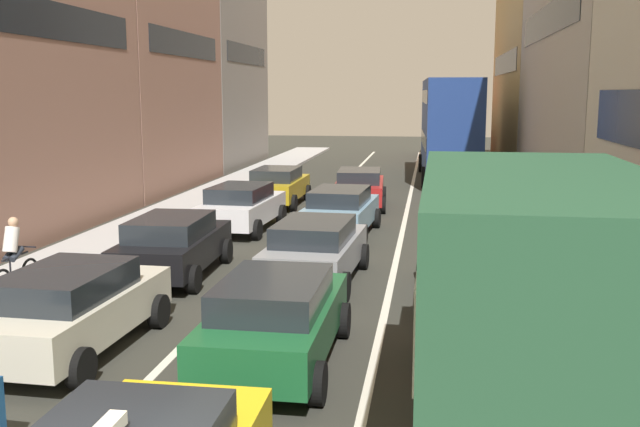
# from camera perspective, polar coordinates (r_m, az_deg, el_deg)

# --- Properties ---
(sidewalk_left) EXTENTS (2.60, 64.00, 0.14)m
(sidewalk_left) POSITION_cam_1_polar(r_m,az_deg,el_deg) (26.56, -11.74, -0.08)
(sidewalk_left) COLOR #AEAEAE
(sidewalk_left) RESTS_ON ground
(lane_stripe_left) EXTENTS (0.16, 60.00, 0.01)m
(lane_stripe_left) POSITION_cam_1_polar(r_m,az_deg,el_deg) (25.27, -1.05, -0.51)
(lane_stripe_left) COLOR silver
(lane_stripe_left) RESTS_ON ground
(lane_stripe_right) EXTENTS (0.16, 60.00, 0.01)m
(lane_stripe_right) POSITION_cam_1_polar(r_m,az_deg,el_deg) (24.92, 6.68, -0.71)
(lane_stripe_right) COLOR silver
(lane_stripe_right) RESTS_ON ground
(building_row_left) EXTENTS (7.20, 43.90, 12.45)m
(building_row_left) POSITION_cam_1_polar(r_m,az_deg,el_deg) (30.39, -20.33, 12.18)
(building_row_left) COLOR #B2ADA3
(building_row_left) RESTS_ON ground
(building_row_right) EXTENTS (7.20, 43.90, 12.78)m
(building_row_right) POSITION_cam_1_polar(r_m,az_deg,el_deg) (29.24, 23.77, 10.82)
(building_row_right) COLOR tan
(building_row_right) RESTS_ON ground
(removalist_box_truck) EXTENTS (2.76, 7.73, 3.58)m
(removalist_box_truck) POSITION_cam_1_polar(r_m,az_deg,el_deg) (8.95, 15.92, -6.59)
(removalist_box_truck) COLOR #A51E1E
(removalist_box_truck) RESTS_ON ground
(sedan_centre_lane_second) EXTENTS (2.08, 4.31, 1.49)m
(sedan_centre_lane_second) POSITION_cam_1_polar(r_m,az_deg,el_deg) (11.84, -3.54, -8.22)
(sedan_centre_lane_second) COLOR #19592D
(sedan_centre_lane_second) RESTS_ON ground
(wagon_left_lane_second) EXTENTS (2.17, 4.35, 1.49)m
(wagon_left_lane_second) POSITION_cam_1_polar(r_m,az_deg,el_deg) (13.08, -19.06, -7.01)
(wagon_left_lane_second) COLOR beige
(wagon_left_lane_second) RESTS_ON ground
(hatchback_centre_lane_third) EXTENTS (2.23, 4.38, 1.49)m
(hatchback_centre_lane_third) POSITION_cam_1_polar(r_m,az_deg,el_deg) (16.87, -0.37, -2.82)
(hatchback_centre_lane_third) COLOR gray
(hatchback_centre_lane_third) RESTS_ON ground
(sedan_left_lane_third) EXTENTS (2.18, 4.36, 1.49)m
(sedan_left_lane_third) POSITION_cam_1_polar(r_m,az_deg,el_deg) (17.77, -11.53, -2.38)
(sedan_left_lane_third) COLOR black
(sedan_left_lane_third) RESTS_ON ground
(coupe_centre_lane_fourth) EXTENTS (2.28, 4.40, 1.49)m
(coupe_centre_lane_fourth) POSITION_cam_1_polar(r_m,az_deg,el_deg) (22.44, 1.64, 0.27)
(coupe_centre_lane_fourth) COLOR #759EB7
(coupe_centre_lane_fourth) RESTS_ON ground
(sedan_left_lane_fourth) EXTENTS (2.25, 4.39, 1.49)m
(sedan_left_lane_fourth) POSITION_cam_1_polar(r_m,az_deg,el_deg) (23.38, -6.22, 0.59)
(sedan_left_lane_fourth) COLOR silver
(sedan_left_lane_fourth) RESTS_ON ground
(sedan_centre_lane_fifth) EXTENTS (2.26, 4.40, 1.49)m
(sedan_centre_lane_fifth) POSITION_cam_1_polar(r_m,az_deg,el_deg) (28.00, 3.14, 2.10)
(sedan_centre_lane_fifth) COLOR #A51E1E
(sedan_centre_lane_fifth) RESTS_ON ground
(sedan_left_lane_fifth) EXTENTS (2.10, 4.32, 1.49)m
(sedan_left_lane_fifth) POSITION_cam_1_polar(r_m,az_deg,el_deg) (28.57, -3.37, 2.24)
(sedan_left_lane_fifth) COLOR #B29319
(sedan_left_lane_fifth) RESTS_ON ground
(sedan_right_lane_behind_truck) EXTENTS (2.06, 4.30, 1.49)m
(sedan_right_lane_behind_truck) POSITION_cam_1_polar(r_m,az_deg,el_deg) (15.84, 11.51, -3.83)
(sedan_right_lane_behind_truck) COLOR #194C8C
(sedan_right_lane_behind_truck) RESTS_ON ground
(bus_mid_queue_primary) EXTENTS (3.09, 10.58, 5.06)m
(bus_mid_queue_primary) POSITION_cam_1_polar(r_m,az_deg,el_deg) (37.22, 10.16, 6.94)
(bus_mid_queue_primary) COLOR navy
(bus_mid_queue_primary) RESTS_ON ground
(bus_far_queue_secondary) EXTENTS (2.87, 10.52, 2.90)m
(bus_far_queue_secondary) POSITION_cam_1_polar(r_m,az_deg,el_deg) (49.20, 9.95, 6.29)
(bus_far_queue_secondary) COLOR #B21919
(bus_far_queue_secondary) RESTS_ON ground
(cyclist_on_sidewalk) EXTENTS (0.50, 1.73, 1.72)m
(cyclist_on_sidewalk) POSITION_cam_1_polar(r_m,az_deg,el_deg) (17.25, -23.03, -3.14)
(cyclist_on_sidewalk) COLOR black
(cyclist_on_sidewalk) RESTS_ON ground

